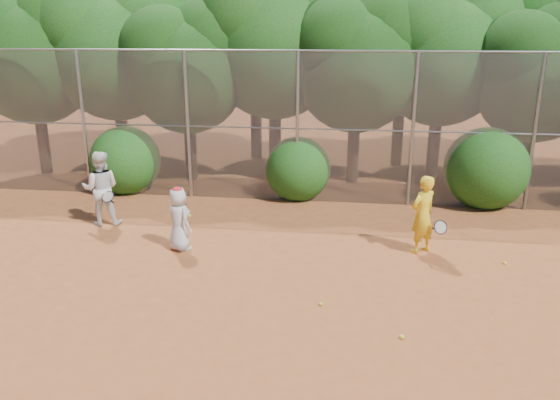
# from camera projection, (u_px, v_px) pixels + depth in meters

# --- Properties ---
(ground) EXTENTS (80.00, 80.00, 0.00)m
(ground) POSITION_uv_depth(u_px,v_px,m) (319.00, 308.00, 9.27)
(ground) COLOR brown
(ground) RESTS_ON ground
(fence_back) EXTENTS (20.05, 0.09, 4.03)m
(fence_back) POSITION_uv_depth(u_px,v_px,m) (331.00, 127.00, 14.34)
(fence_back) COLOR gray
(fence_back) RESTS_ON ground
(tree_0) EXTENTS (4.38, 3.81, 6.00)m
(tree_0) POSITION_uv_depth(u_px,v_px,m) (34.00, 49.00, 16.88)
(tree_0) COLOR black
(tree_0) RESTS_ON ground
(tree_1) EXTENTS (4.64, 4.03, 6.35)m
(tree_1) POSITION_uv_depth(u_px,v_px,m) (117.00, 41.00, 16.97)
(tree_1) COLOR black
(tree_1) RESTS_ON ground
(tree_2) EXTENTS (3.99, 3.47, 5.47)m
(tree_2) POSITION_uv_depth(u_px,v_px,m) (188.00, 62.00, 16.16)
(tree_2) COLOR black
(tree_2) RESTS_ON ground
(tree_3) EXTENTS (4.89, 4.26, 6.70)m
(tree_3) POSITION_uv_depth(u_px,v_px,m) (277.00, 34.00, 16.56)
(tree_3) COLOR black
(tree_3) RESTS_ON ground
(tree_4) EXTENTS (4.19, 3.64, 5.73)m
(tree_4) POSITION_uv_depth(u_px,v_px,m) (359.00, 57.00, 15.86)
(tree_4) COLOR black
(tree_4) RESTS_ON ground
(tree_5) EXTENTS (4.51, 3.92, 6.17)m
(tree_5) POSITION_uv_depth(u_px,v_px,m) (444.00, 46.00, 16.22)
(tree_5) COLOR black
(tree_5) RESTS_ON ground
(tree_6) EXTENTS (3.86, 3.36, 5.29)m
(tree_6) POSITION_uv_depth(u_px,v_px,m) (540.00, 69.00, 15.13)
(tree_6) COLOR black
(tree_6) RESTS_ON ground
(tree_9) EXTENTS (4.83, 4.20, 6.62)m
(tree_9) POSITION_uv_depth(u_px,v_px,m) (116.00, 35.00, 19.22)
(tree_9) COLOR black
(tree_9) RESTS_ON ground
(tree_10) EXTENTS (5.15, 4.48, 7.06)m
(tree_10) POSITION_uv_depth(u_px,v_px,m) (257.00, 26.00, 18.70)
(tree_10) COLOR black
(tree_10) RESTS_ON ground
(tree_11) EXTENTS (4.64, 4.03, 6.35)m
(tree_11) POSITION_uv_depth(u_px,v_px,m) (405.00, 41.00, 17.83)
(tree_11) COLOR black
(tree_11) RESTS_ON ground
(tree_12) EXTENTS (5.02, 4.37, 6.88)m
(tree_12) POSITION_uv_depth(u_px,v_px,m) (546.00, 29.00, 17.73)
(tree_12) COLOR black
(tree_12) RESTS_ON ground
(bush_0) EXTENTS (2.00, 2.00, 2.00)m
(bush_0) POSITION_uv_depth(u_px,v_px,m) (125.00, 157.00, 15.68)
(bush_0) COLOR #164711
(bush_0) RESTS_ON ground
(bush_1) EXTENTS (1.80, 1.80, 1.80)m
(bush_1) POSITION_uv_depth(u_px,v_px,m) (298.00, 166.00, 15.08)
(bush_1) COLOR #164711
(bush_1) RESTS_ON ground
(bush_2) EXTENTS (2.20, 2.20, 2.20)m
(bush_2) POSITION_uv_depth(u_px,v_px,m) (486.00, 165.00, 14.39)
(bush_2) COLOR #164711
(bush_2) RESTS_ON ground
(player_yellow) EXTENTS (0.88, 0.70, 1.67)m
(player_yellow) POSITION_uv_depth(u_px,v_px,m) (423.00, 215.00, 11.33)
(player_yellow) COLOR yellow
(player_yellow) RESTS_ON ground
(player_teen) EXTENTS (0.79, 0.76, 1.39)m
(player_teen) POSITION_uv_depth(u_px,v_px,m) (179.00, 219.00, 11.52)
(player_teen) COLOR silver
(player_teen) RESTS_ON ground
(player_white) EXTENTS (1.02, 0.88, 1.80)m
(player_white) POSITION_uv_depth(u_px,v_px,m) (101.00, 188.00, 12.98)
(player_white) COLOR silver
(player_white) RESTS_ON ground
(ball_0) EXTENTS (0.07, 0.07, 0.07)m
(ball_0) POSITION_uv_depth(u_px,v_px,m) (505.00, 263.00, 10.95)
(ball_0) COLOR yellow
(ball_0) RESTS_ON ground
(ball_1) EXTENTS (0.07, 0.07, 0.07)m
(ball_1) POSITION_uv_depth(u_px,v_px,m) (412.00, 250.00, 11.58)
(ball_1) COLOR yellow
(ball_1) RESTS_ON ground
(ball_2) EXTENTS (0.07, 0.07, 0.07)m
(ball_2) POSITION_uv_depth(u_px,v_px,m) (402.00, 337.00, 8.32)
(ball_2) COLOR yellow
(ball_2) RESTS_ON ground
(ball_4) EXTENTS (0.07, 0.07, 0.07)m
(ball_4) POSITION_uv_depth(u_px,v_px,m) (321.00, 304.00, 9.32)
(ball_4) COLOR yellow
(ball_4) RESTS_ON ground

